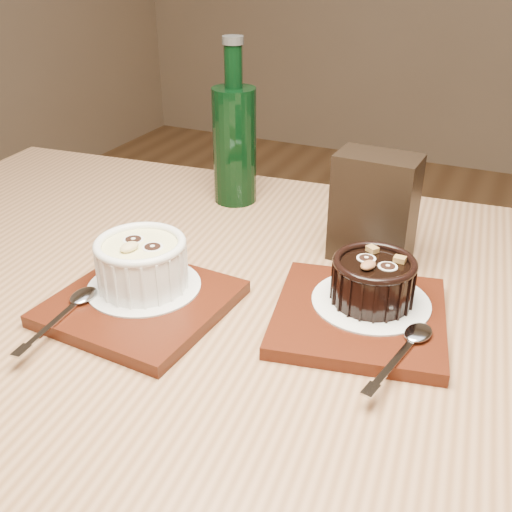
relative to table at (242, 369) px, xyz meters
The scene contains 11 objects.
table is the anchor object (origin of this frame).
tray_left 0.15m from the table, 152.47° to the right, with size 0.18×0.18×0.01m, color #4A1A0C.
doily_left 0.16m from the table, 164.31° to the right, with size 0.13×0.13×0.00m, color white.
ramekin_white 0.18m from the table, 164.28° to the right, with size 0.10×0.10×0.06m.
spoon_left 0.22m from the table, 143.05° to the right, with size 0.03×0.13×0.01m, color #B3B7BC, non-canonical shape.
tray_right 0.17m from the table, 11.60° to the left, with size 0.18×0.18×0.01m, color #4A1A0C.
doily_right 0.18m from the table, 19.53° to the left, with size 0.13×0.13×0.00m, color white.
ramekin_dark 0.20m from the table, 19.53° to the left, with size 0.09×0.09×0.05m.
spoon_right 0.22m from the table, ahead, with size 0.03×0.13×0.01m, color #B3B7BC, non-canonical shape.
condiment_stand 0.26m from the table, 60.11° to the left, with size 0.10×0.06×0.14m, color black.
green_bottle 0.36m from the table, 117.77° to the left, with size 0.07×0.07×0.25m.
Camera 1 is at (0.21, -0.79, 1.12)m, focal length 42.00 mm.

